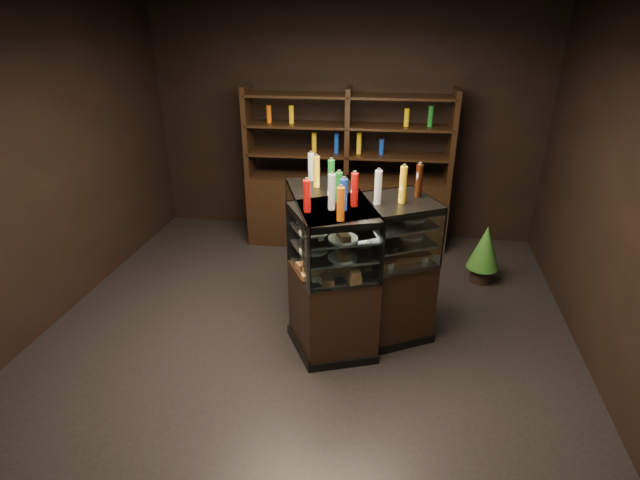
% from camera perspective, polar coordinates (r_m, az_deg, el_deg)
% --- Properties ---
extents(ground, '(5.00, 5.00, 0.00)m').
position_cam_1_polar(ground, '(4.88, -1.47, -10.48)').
color(ground, black).
rests_on(ground, ground).
extents(room_shell, '(5.02, 5.02, 3.01)m').
position_cam_1_polar(room_shell, '(4.07, -1.78, 12.31)').
color(room_shell, black).
rests_on(room_shell, ground).
extents(display_case, '(1.52, 1.39, 1.36)m').
position_cam_1_polar(display_case, '(4.63, 2.91, -5.89)').
color(display_case, black).
rests_on(display_case, ground).
extents(food_display, '(1.15, 1.15, 0.42)m').
position_cam_1_polar(food_display, '(4.38, 3.03, 0.17)').
color(food_display, '#C47946').
rests_on(food_display, display_case).
extents(bottles_top, '(0.99, 1.01, 0.30)m').
position_cam_1_polar(bottles_top, '(4.20, 3.23, 6.30)').
color(bottles_top, '#147223').
rests_on(bottles_top, display_case).
extents(potted_conifer, '(0.36, 0.36, 0.76)m').
position_cam_1_polar(potted_conifer, '(5.81, 18.37, -0.70)').
color(potted_conifer, black).
rests_on(potted_conifer, ground).
extents(back_shelving, '(2.54, 0.56, 2.00)m').
position_cam_1_polar(back_shelving, '(6.39, 3.02, 4.57)').
color(back_shelving, black).
rests_on(back_shelving, ground).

